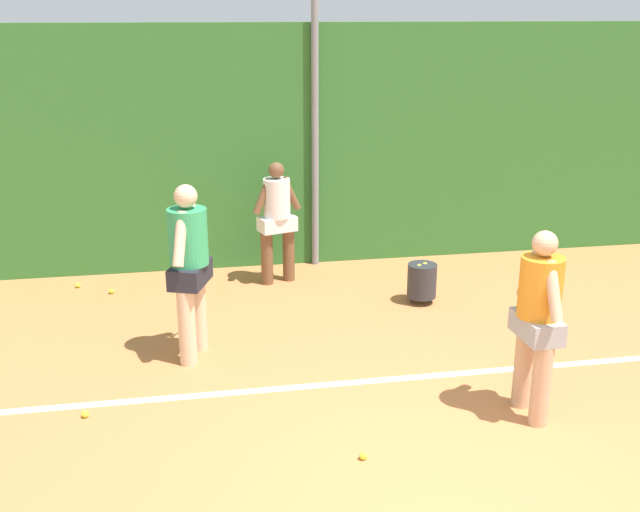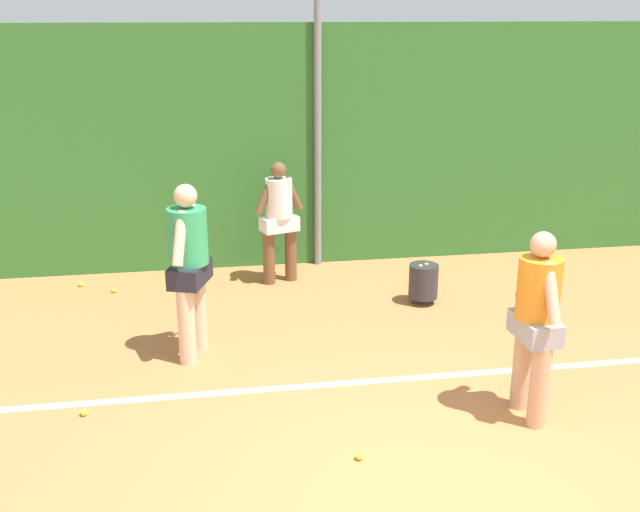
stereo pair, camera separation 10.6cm
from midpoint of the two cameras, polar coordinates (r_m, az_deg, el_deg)
ground_plane at (r=7.18m, az=5.33°, el=-10.62°), size 29.00×29.00×0.00m
hedge_fence_backdrop at (r=10.47m, az=-0.03°, el=8.32°), size 18.85×0.25×3.30m
fence_post_center at (r=10.27m, az=0.13°, el=8.89°), size 0.10×0.10×3.57m
court_baseline_paint at (r=7.45m, az=4.72°, el=-9.44°), size 13.78×0.10×0.01m
player_foreground_near at (r=6.70m, az=16.58°, el=-4.40°), size 0.37×0.72×1.72m
player_midcourt at (r=7.67m, az=-9.53°, el=-0.48°), size 0.48×0.82×1.84m
player_backcourt_far at (r=9.75m, az=-2.81°, el=3.07°), size 0.66×0.40×1.61m
ball_hopper at (r=9.28m, az=8.20°, el=-1.89°), size 0.36×0.36×0.51m
tennis_ball_0 at (r=7.14m, az=-17.14°, el=-11.31°), size 0.07×0.07×0.07m
tennis_ball_1 at (r=10.29m, az=-17.47°, el=-2.06°), size 0.07×0.07×0.07m
tennis_ball_2 at (r=6.26m, az=3.52°, el=-14.97°), size 0.07×0.07×0.07m
tennis_ball_5 at (r=9.96m, az=-15.13°, el=-2.53°), size 0.07×0.07×0.07m
tennis_ball_6 at (r=9.33m, az=-10.19°, el=-3.59°), size 0.07×0.07×0.07m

